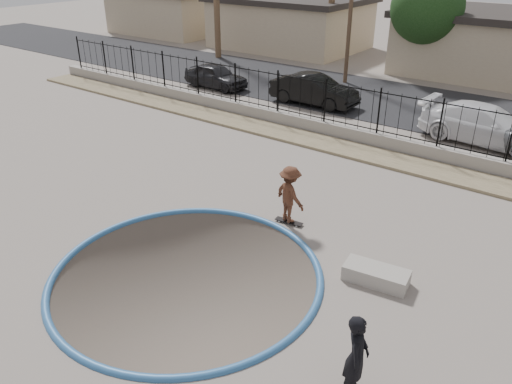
{
  "coord_description": "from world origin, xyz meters",
  "views": [
    {
      "loc": [
        7.72,
        -8.34,
        7.67
      ],
      "look_at": [
        -0.02,
        2.0,
        1.18
      ],
      "focal_mm": 35.0,
      "sensor_mm": 36.0,
      "label": 1
    }
  ],
  "objects_px": {
    "videographer": "(356,357)",
    "car_a": "(216,76)",
    "skater": "(290,197)",
    "car_b": "(314,90)",
    "car_c": "(485,125)",
    "concrete_ledge": "(376,275)",
    "skateboard": "(289,221)"
  },
  "relations": [
    {
      "from": "car_b",
      "to": "skater",
      "type": "bearing_deg",
      "value": -153.71
    },
    {
      "from": "car_a",
      "to": "car_c",
      "type": "height_order",
      "value": "car_c"
    },
    {
      "from": "car_a",
      "to": "skater",
      "type": "bearing_deg",
      "value": -130.28
    },
    {
      "from": "concrete_ledge",
      "to": "car_a",
      "type": "relative_size",
      "value": 0.4
    },
    {
      "from": "skater",
      "to": "skateboard",
      "type": "distance_m",
      "value": 0.82
    },
    {
      "from": "concrete_ledge",
      "to": "car_c",
      "type": "distance_m",
      "value": 11.77
    },
    {
      "from": "videographer",
      "to": "car_a",
      "type": "relative_size",
      "value": 0.45
    },
    {
      "from": "skateboard",
      "to": "car_c",
      "type": "height_order",
      "value": "car_c"
    },
    {
      "from": "videographer",
      "to": "concrete_ledge",
      "type": "xyz_separation_m",
      "value": [
        -1.13,
        3.46,
        -0.7
      ]
    },
    {
      "from": "concrete_ledge",
      "to": "skateboard",
      "type": "bearing_deg",
      "value": 161.3
    },
    {
      "from": "car_c",
      "to": "videographer",
      "type": "bearing_deg",
      "value": -170.32
    },
    {
      "from": "skater",
      "to": "car_c",
      "type": "xyz_separation_m",
      "value": [
        2.83,
        10.61,
        -0.06
      ]
    },
    {
      "from": "concrete_ledge",
      "to": "car_a",
      "type": "distance_m",
      "value": 19.45
    },
    {
      "from": "car_a",
      "to": "car_c",
      "type": "distance_m",
      "value": 14.96
    },
    {
      "from": "skateboard",
      "to": "skater",
      "type": "bearing_deg",
      "value": -111.1
    },
    {
      "from": "skateboard",
      "to": "videographer",
      "type": "bearing_deg",
      "value": -52.78
    },
    {
      "from": "concrete_ledge",
      "to": "car_a",
      "type": "xyz_separation_m",
      "value": [
        -15.49,
        11.74,
        0.51
      ]
    },
    {
      "from": "skater",
      "to": "car_b",
      "type": "xyz_separation_m",
      "value": [
        -5.79,
        11.1,
        -0.08
      ]
    },
    {
      "from": "skateboard",
      "to": "car_b",
      "type": "height_order",
      "value": "car_b"
    },
    {
      "from": "videographer",
      "to": "car_c",
      "type": "xyz_separation_m",
      "value": [
        -1.66,
        15.21,
        -0.08
      ]
    },
    {
      "from": "skateboard",
      "to": "concrete_ledge",
      "type": "distance_m",
      "value": 3.55
    },
    {
      "from": "skater",
      "to": "car_b",
      "type": "height_order",
      "value": "skater"
    },
    {
      "from": "car_a",
      "to": "concrete_ledge",
      "type": "bearing_deg",
      "value": -126.28
    },
    {
      "from": "skater",
      "to": "concrete_ledge",
      "type": "height_order",
      "value": "skater"
    },
    {
      "from": "videographer",
      "to": "car_a",
      "type": "xyz_separation_m",
      "value": [
        -16.62,
        15.21,
        -0.18
      ]
    },
    {
      "from": "concrete_ledge",
      "to": "car_b",
      "type": "xyz_separation_m",
      "value": [
        -9.16,
        12.24,
        0.6
      ]
    },
    {
      "from": "videographer",
      "to": "car_a",
      "type": "bearing_deg",
      "value": 29.6
    },
    {
      "from": "videographer",
      "to": "car_b",
      "type": "height_order",
      "value": "videographer"
    },
    {
      "from": "skater",
      "to": "videographer",
      "type": "bearing_deg",
      "value": 152.77
    },
    {
      "from": "skateboard",
      "to": "car_c",
      "type": "distance_m",
      "value": 11.0
    },
    {
      "from": "car_c",
      "to": "concrete_ledge",
      "type": "bearing_deg",
      "value": -173.95
    },
    {
      "from": "car_b",
      "to": "car_a",
      "type": "bearing_deg",
      "value": 93.2
    }
  ]
}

